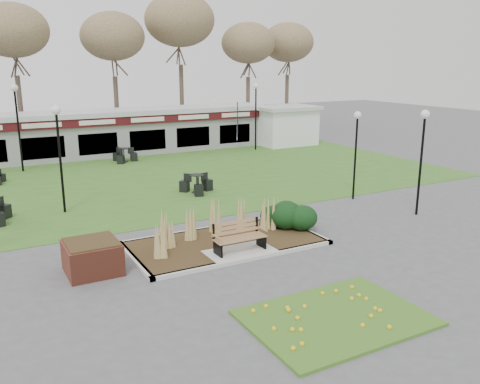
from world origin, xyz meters
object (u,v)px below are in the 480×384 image
brick_planter (92,257)px  lamp_post_far_left (16,109)px  food_pavilion (92,133)px  lamp_post_mid_left (58,136)px  lamp_post_near_right (423,139)px  lamp_post_far_right (256,102)px  service_hut (285,125)px  bistro_set_d (124,157)px  park_bench (239,236)px  patio_umbrella (238,129)px  lamp_post_mid_right (357,136)px  bistro_set_c (197,187)px

brick_planter → lamp_post_far_left: lamp_post_far_left is taller
food_pavilion → lamp_post_mid_left: bearing=-108.0°
food_pavilion → lamp_post_near_right: 21.12m
brick_planter → lamp_post_far_right: bearing=47.2°
lamp_post_mid_left → lamp_post_far_left: 9.37m
service_hut → lamp_post_far_left: bearing=-176.8°
lamp_post_near_right → bistro_set_d: 18.09m
park_bench → lamp_post_far_left: 17.61m
bistro_set_d → lamp_post_far_left: bearing=180.0°
bistro_set_d → park_bench: bearing=-93.9°
service_hut → bistro_set_d: service_hut is taller
brick_planter → bistro_set_d: bearing=70.9°
patio_umbrella → bistro_set_d: bearing=-173.2°
brick_planter → lamp_post_mid_left: (0.39, 6.66, 2.66)m
lamp_post_near_right → lamp_post_mid_right: 3.14m
park_bench → lamp_post_far_left: bearing=105.3°
food_pavilion → lamp_post_far_left: lamp_post_far_left is taller
bistro_set_c → bistro_set_d: bistro_set_c is taller
park_bench → lamp_post_mid_left: 8.80m
brick_planter → bistro_set_c: size_ratio=0.96×
lamp_post_mid_left → patio_umbrella: 17.14m
service_hut → lamp_post_far_right: 3.73m
food_pavilion → service_hut: 13.64m
lamp_post_far_left → bistro_set_d: size_ratio=3.06×
lamp_post_far_right → lamp_post_far_left: lamp_post_far_left is taller
lamp_post_far_right → bistro_set_d: lamp_post_far_right is taller
park_bench → lamp_post_far_right: lamp_post_far_right is taller
lamp_post_mid_left → lamp_post_far_left: size_ratio=0.90×
service_hut → lamp_post_far_right: size_ratio=0.97×
lamp_post_mid_right → lamp_post_near_right: bearing=-78.4°
patio_umbrella → lamp_post_far_right: bearing=-48.7°
food_pavilion → service_hut: food_pavilion is taller
lamp_post_far_right → lamp_post_mid_left: bearing=-147.1°
bistro_set_d → lamp_post_mid_right: bearing=-63.9°
lamp_post_mid_right → lamp_post_far_left: size_ratio=0.81×
lamp_post_mid_right → bistro_set_c: size_ratio=2.49×
bistro_set_d → brick_planter: bearing=-109.1°
brick_planter → bistro_set_c: (6.38, 6.99, -0.17)m
park_bench → food_pavilion: bearing=90.0°
brick_planter → service_hut: (17.90, 17.00, 0.97)m
lamp_post_far_left → patio_umbrella: lamp_post_far_left is taller
food_pavilion → patio_umbrella: food_pavilion is taller
lamp_post_near_right → patio_umbrella: 17.52m
food_pavilion → patio_umbrella: 9.74m
bistro_set_c → bistro_set_d: size_ratio=1.00×
bistro_set_d → lamp_post_mid_left: bearing=-118.9°
food_pavilion → service_hut: bearing=-8.3°
service_hut → lamp_post_mid_right: (-5.83, -14.33, 1.38)m
bistro_set_c → lamp_post_near_right: bearing=-49.5°
lamp_post_near_right → lamp_post_mid_right: lamp_post_near_right is taller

